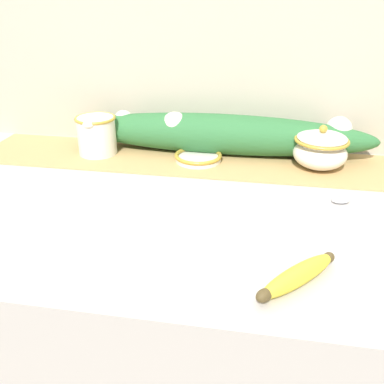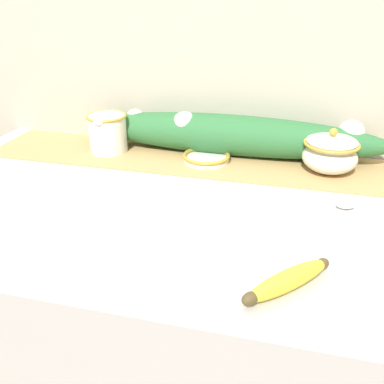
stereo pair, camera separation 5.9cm
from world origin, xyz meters
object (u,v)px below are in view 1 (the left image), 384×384
object	(u,v)px
banana	(298,276)
small_dish	(198,157)
sugar_bowl	(321,149)
spoon	(336,201)
cream_pitcher	(97,134)

from	to	relation	value
banana	small_dish	bearing A→B (deg)	116.13
sugar_bowl	banana	world-z (taller)	sugar_bowl
sugar_bowl	small_dish	size ratio (longest dim) A/B	1.07
banana	spoon	size ratio (longest dim) A/B	0.92
small_dish	spoon	bearing A→B (deg)	-28.47
sugar_bowl	spoon	size ratio (longest dim) A/B	0.84
sugar_bowl	cream_pitcher	bearing A→B (deg)	179.89
small_dish	spoon	xyz separation A→B (m)	(0.33, -0.18, -0.01)
small_dish	sugar_bowl	bearing A→B (deg)	1.34
small_dish	spoon	world-z (taller)	small_dish
small_dish	spoon	size ratio (longest dim) A/B	0.78
sugar_bowl	small_dish	distance (m)	0.31
cream_pitcher	small_dish	world-z (taller)	cream_pitcher
spoon	cream_pitcher	bearing A→B (deg)	149.48
sugar_bowl	spoon	distance (m)	0.19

